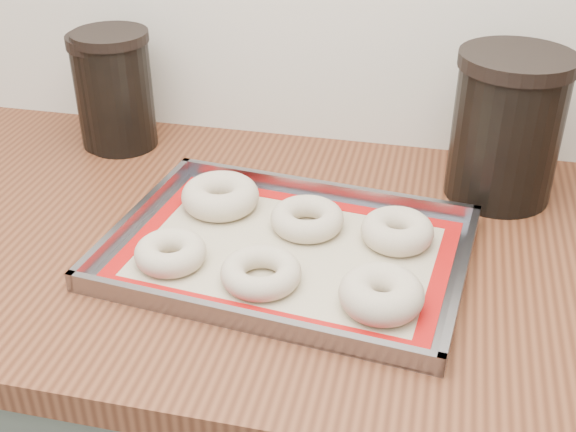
% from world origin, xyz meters
% --- Properties ---
extents(countertop, '(3.06, 0.68, 0.04)m').
position_xyz_m(countertop, '(0.00, 1.68, 0.88)').
color(countertop, brown).
rests_on(countertop, cabinet).
extents(baking_tray, '(0.49, 0.38, 0.03)m').
position_xyz_m(baking_tray, '(0.11, 1.63, 0.91)').
color(baking_tray, gray).
rests_on(baking_tray, countertop).
extents(baking_mat, '(0.45, 0.33, 0.00)m').
position_xyz_m(baking_mat, '(0.11, 1.63, 0.90)').
color(baking_mat, '#C6B793').
rests_on(baking_mat, baking_tray).
extents(bagel_front_left, '(0.11, 0.11, 0.03)m').
position_xyz_m(bagel_front_left, '(-0.03, 1.57, 0.92)').
color(bagel_front_left, beige).
rests_on(bagel_front_left, baking_mat).
extents(bagel_front_mid, '(0.13, 0.13, 0.03)m').
position_xyz_m(bagel_front_mid, '(0.09, 1.56, 0.92)').
color(bagel_front_mid, beige).
rests_on(bagel_front_mid, baking_mat).
extents(bagel_front_right, '(0.13, 0.13, 0.04)m').
position_xyz_m(bagel_front_right, '(0.24, 1.54, 0.92)').
color(bagel_front_right, beige).
rests_on(bagel_front_right, baking_mat).
extents(bagel_back_left, '(0.14, 0.14, 0.04)m').
position_xyz_m(bagel_back_left, '(-0.01, 1.72, 0.92)').
color(bagel_back_left, beige).
rests_on(bagel_back_left, baking_mat).
extents(bagel_back_mid, '(0.12, 0.12, 0.03)m').
position_xyz_m(bagel_back_mid, '(0.12, 1.70, 0.92)').
color(bagel_back_mid, beige).
rests_on(bagel_back_mid, baking_mat).
extents(bagel_back_right, '(0.12, 0.12, 0.04)m').
position_xyz_m(bagel_back_right, '(0.25, 1.69, 0.92)').
color(bagel_back_right, beige).
rests_on(bagel_back_right, baking_mat).
extents(canister_left, '(0.12, 0.12, 0.20)m').
position_xyz_m(canister_left, '(-0.24, 1.90, 1.00)').
color(canister_left, black).
rests_on(canister_left, countertop).
extents(canister_mid, '(0.12, 0.12, 0.19)m').
position_xyz_m(canister_mid, '(-0.26, 1.90, 1.00)').
color(canister_mid, black).
rests_on(canister_mid, countertop).
extents(canister_right, '(0.16, 0.16, 0.22)m').
position_xyz_m(canister_right, '(0.38, 1.86, 1.01)').
color(canister_right, black).
rests_on(canister_right, countertop).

